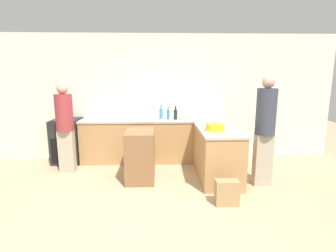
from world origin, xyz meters
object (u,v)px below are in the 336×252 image
(range_oven, at_px, (68,141))
(person_at_peninsula, at_px, (265,127))
(wine_bottle_dark, at_px, (176,114))
(water_bottle_blue, at_px, (168,114))
(paper_bag, at_px, (227,193))
(mixing_bowl, at_px, (215,127))
(person_by_range, at_px, (65,125))
(dish_soap_bottle, at_px, (161,113))
(island_table, at_px, (140,155))

(range_oven, relative_size, person_at_peninsula, 0.51)
(wine_bottle_dark, bearing_deg, water_bottle_blue, 166.89)
(water_bottle_blue, distance_m, paper_bag, 2.31)
(mixing_bowl, distance_m, wine_bottle_dark, 1.29)
(range_oven, xyz_separation_m, water_bottle_blue, (2.14, -0.01, 0.56))
(range_oven, height_order, person_by_range, person_by_range)
(dish_soap_bottle, distance_m, person_by_range, 1.93)
(island_table, bearing_deg, person_at_peninsula, -8.37)
(water_bottle_blue, xyz_separation_m, dish_soap_bottle, (-0.15, 0.08, 0.01))
(range_oven, bearing_deg, water_bottle_blue, -0.27)
(wine_bottle_dark, xyz_separation_m, person_by_range, (-2.10, -0.58, -0.10))
(wine_bottle_dark, bearing_deg, range_oven, 178.86)
(water_bottle_blue, bearing_deg, person_at_peninsula, -40.78)
(water_bottle_blue, distance_m, person_by_range, 2.04)
(range_oven, relative_size, wine_bottle_dark, 3.30)
(island_table, bearing_deg, person_by_range, 163.79)
(person_by_range, height_order, person_at_peninsula, person_at_peninsula)
(island_table, distance_m, wine_bottle_dark, 1.33)
(wine_bottle_dark, distance_m, person_by_range, 2.18)
(mixing_bowl, relative_size, paper_bag, 0.85)
(wine_bottle_dark, bearing_deg, person_by_range, -164.68)
(range_oven, distance_m, dish_soap_bottle, 2.07)
(mixing_bowl, height_order, paper_bag, mixing_bowl)
(range_oven, relative_size, dish_soap_bottle, 3.15)
(mixing_bowl, bearing_deg, paper_bag, -88.62)
(range_oven, bearing_deg, dish_soap_bottle, 1.89)
(island_table, distance_m, paper_bag, 1.65)
(range_oven, xyz_separation_m, dish_soap_bottle, (1.99, 0.07, 0.57))
(water_bottle_blue, distance_m, person_at_peninsula, 2.03)
(dish_soap_bottle, bearing_deg, mixing_bowl, -54.45)
(person_by_range, relative_size, paper_bag, 4.61)
(range_oven, distance_m, water_bottle_blue, 2.21)
(wine_bottle_dark, distance_m, paper_bag, 2.23)
(range_oven, height_order, island_table, range_oven)
(range_oven, bearing_deg, wine_bottle_dark, -1.14)
(range_oven, xyz_separation_m, paper_bag, (2.91, -2.02, -0.28))
(mixing_bowl, height_order, water_bottle_blue, water_bottle_blue)
(range_oven, bearing_deg, person_at_peninsula, -19.99)
(dish_soap_bottle, bearing_deg, range_oven, -178.11)
(wine_bottle_dark, distance_m, person_at_peninsula, 1.90)
(wine_bottle_dark, relative_size, water_bottle_blue, 1.07)
(wine_bottle_dark, relative_size, paper_bag, 0.76)
(range_oven, distance_m, mixing_bowl, 3.16)
(wine_bottle_dark, xyz_separation_m, dish_soap_bottle, (-0.30, 0.11, 0.01))
(person_at_peninsula, bearing_deg, water_bottle_blue, 139.22)
(island_table, distance_m, person_by_range, 1.56)
(wine_bottle_dark, height_order, person_by_range, person_by_range)
(person_by_range, distance_m, paper_bag, 3.15)
(range_oven, height_order, wine_bottle_dark, wine_bottle_dark)
(person_by_range, bearing_deg, mixing_bowl, -11.92)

